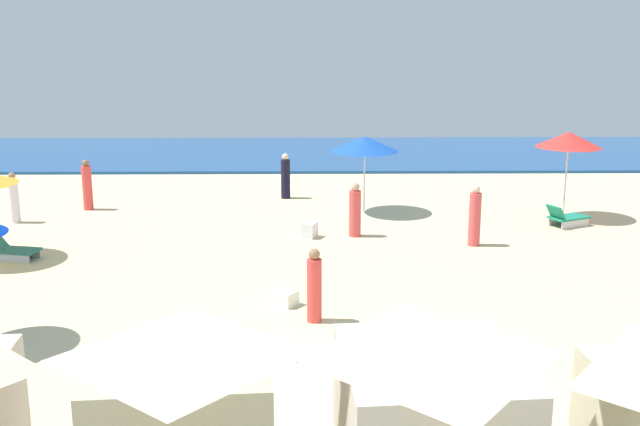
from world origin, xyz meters
TOP-DOWN VIEW (x-y plane):
  - ground_plane at (0.00, 0.00)m, footprint 60.00×60.00m
  - ocean at (0.00, 24.82)m, footprint 60.00×10.36m
  - umbrella_0 at (7.09, 11.86)m, footprint 2.01×2.01m
  - lounge_chair_0_0 at (6.84, 10.81)m, footprint 1.44×1.13m
  - umbrella_1 at (0.75, 12.71)m, footprint 2.23×2.23m
  - lounge_chair_3_0 at (-8.86, 7.61)m, footprint 1.43×0.87m
  - beachgoer_0 at (0.28, 9.76)m, footprint 0.46×0.46m
  - beachgoer_1 at (-1.89, 14.94)m, footprint 0.39×0.39m
  - beachgoer_2 at (-0.95, 3.11)m, footprint 0.40×0.40m
  - beachgoer_3 at (-10.23, 11.51)m, footprint 0.35×0.35m
  - beachgoer_5 at (-8.46, 13.26)m, footprint 0.36×0.36m
  - beachgoer_6 at (3.55, 8.73)m, footprint 0.44×0.44m
  - cooler_box_0 at (-1.59, 4.08)m, footprint 0.66×0.63m
  - cooler_box_1 at (-1.05, 9.63)m, footprint 0.52×0.57m

SIDE VIEW (x-z plane):
  - ground_plane at x=0.00m, z-range 0.00..0.00m
  - ocean at x=0.00m, z-range 0.00..0.12m
  - cooler_box_0 at x=-1.59m, z-range 0.00..0.32m
  - cooler_box_1 at x=-1.05m, z-range 0.00..0.44m
  - lounge_chair_3_0 at x=-8.86m, z-range -0.09..0.58m
  - lounge_chair_0_0 at x=6.84m, z-range -0.08..0.63m
  - beachgoer_2 at x=-0.95m, z-range -0.04..1.52m
  - beachgoer_0 at x=0.28m, z-range -0.05..1.55m
  - beachgoer_3 at x=-10.23m, z-range -0.05..1.55m
  - beachgoer_1 at x=-1.89m, z-range -0.05..1.57m
  - beachgoer_5 at x=-8.46m, z-range -0.05..1.64m
  - beachgoer_6 at x=3.55m, z-range -0.05..1.66m
  - umbrella_1 at x=0.75m, z-range 1.02..3.54m
  - umbrella_0 at x=7.09m, z-range 1.14..3.91m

